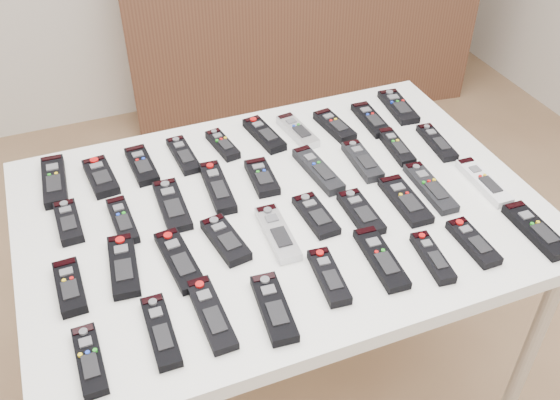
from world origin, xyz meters
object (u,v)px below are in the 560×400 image
object	(u,v)px
remote_0	(54,181)
remote_32	(274,308)
remote_28	(484,182)
remote_17	(396,147)
remote_10	(68,222)
remote_34	(381,258)
remote_9	(398,107)
remote_30	(161,331)
remote_25	(361,213)
remote_36	(473,242)
remote_7	(334,126)
remote_12	(172,205)
remote_19	(70,287)
remote_1	(101,177)
remote_3	(183,155)
remote_21	(179,260)
remote_2	(142,165)
remote_27	(430,188)
remote_33	(329,277)
remote_6	(297,131)
remote_24	(316,215)
remote_16	(362,161)
table	(280,224)
remote_13	(217,187)
remote_5	(264,135)
sideboard	(301,25)
remote_37	(536,230)
remote_8	(371,120)
remote_11	(123,220)
remote_26	(405,200)
remote_14	(262,177)
remote_23	(278,233)
remote_22	(226,240)
remote_29	(90,360)
remote_31	(211,314)
remote_18	(437,142)
remote_20	(124,265)
remote_15	(318,170)

from	to	relation	value
remote_0	remote_32	world-z (taller)	same
remote_28	remote_17	bearing A→B (deg)	121.83
remote_10	remote_34	bearing A→B (deg)	-32.37
remote_9	remote_30	distance (m)	1.04
remote_25	remote_36	distance (m)	0.27
remote_10	remote_32	distance (m)	0.55
remote_7	remote_12	world-z (taller)	remote_7
remote_19	remote_1	bearing A→B (deg)	70.53
remote_3	remote_34	size ratio (longest dim) A/B	0.86
remote_21	remote_2	bearing A→B (deg)	85.46
remote_27	remote_33	world-z (taller)	remote_33
remote_6	remote_17	xyz separation A→B (m)	(0.22, -0.17, -0.00)
remote_10	remote_19	world-z (taller)	same
remote_36	remote_24	bearing A→B (deg)	143.24
remote_16	remote_36	size ratio (longest dim) A/B	1.10
table	remote_33	distance (m)	0.28
remote_13	remote_5	bearing A→B (deg)	46.37
sideboard	remote_34	bearing A→B (deg)	-101.40
remote_13	remote_37	bearing A→B (deg)	-30.63
remote_8	remote_11	distance (m)	0.78
remote_5	remote_9	bearing A→B (deg)	-8.45
remote_0	remote_6	bearing A→B (deg)	1.78
remote_5	remote_6	xyz separation A→B (m)	(0.09, -0.02, 0.00)
remote_6	remote_26	bearing A→B (deg)	-78.54
remote_30	remote_34	size ratio (longest dim) A/B	0.93
remote_9	remote_14	world-z (taller)	remote_14
remote_13	remote_23	size ratio (longest dim) A/B	1.06
remote_36	remote_32	bearing A→B (deg)	-178.24
remote_24	remote_36	distance (m)	0.37
remote_3	remote_5	size ratio (longest dim) A/B	0.97
remote_10	remote_22	bearing A→B (deg)	-32.23
remote_28	remote_29	bearing A→B (deg)	-167.97
remote_30	remote_31	world-z (taller)	remote_30
remote_11	remote_16	world-z (taller)	remote_16
sideboard	remote_9	world-z (taller)	sideboard
remote_11	remote_33	xyz separation A→B (m)	(0.38, -0.35, 0.00)
table	remote_37	world-z (taller)	remote_37
remote_6	remote_13	size ratio (longest dim) A/B	0.84
remote_1	remote_18	bearing A→B (deg)	-16.57
remote_12	remote_17	xyz separation A→B (m)	(0.63, 0.02, 0.00)
remote_3	remote_10	bearing A→B (deg)	-155.16
remote_5	remote_25	size ratio (longest dim) A/B	1.09
remote_20	remote_15	bearing A→B (deg)	22.42
remote_5	remote_9	distance (m)	0.43
remote_32	remote_1	bearing A→B (deg)	119.10
remote_11	remote_36	xyz separation A→B (m)	(0.73, -0.37, 0.00)
remote_23	remote_18	bearing A→B (deg)	20.97
remote_15	remote_25	distance (m)	0.19
remote_9	remote_36	xyz separation A→B (m)	(-0.14, -0.59, 0.00)
remote_8	remote_16	xyz separation A→B (m)	(-0.12, -0.18, 0.00)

